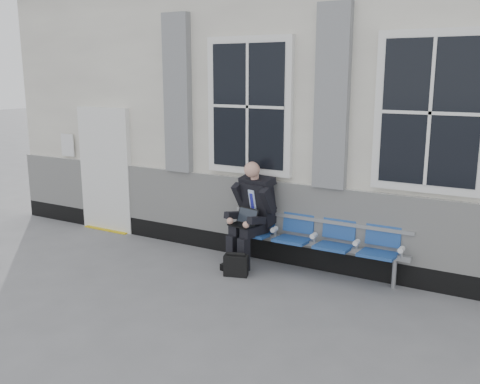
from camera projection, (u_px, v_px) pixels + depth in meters
The scene contains 5 objects.
ground at pixel (355, 327), 5.84m from camera, with size 70.00×70.00×0.00m, color slate.
station_building at pixel (432, 106), 8.30m from camera, with size 14.40×4.40×4.49m.
bench at pixel (316, 234), 7.34m from camera, with size 2.60×0.47×0.91m.
businessman at pixel (252, 210), 7.62m from camera, with size 0.66×0.89×1.51m.
briefcase at pixel (236, 265), 7.29m from camera, with size 0.35×0.23×0.34m.
Camera 1 is at (1.60, -5.29, 2.71)m, focal length 40.00 mm.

